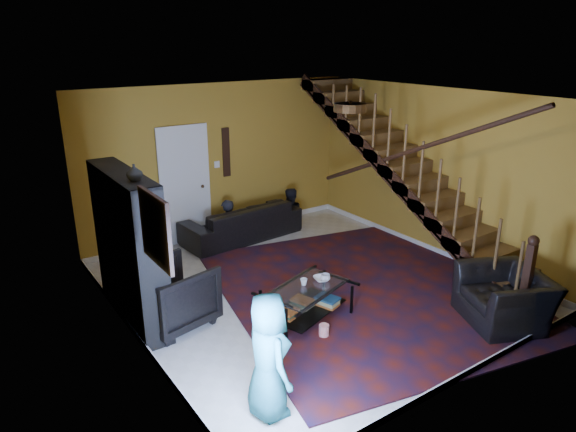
% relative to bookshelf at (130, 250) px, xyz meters
% --- Properties ---
extents(floor, '(5.50, 5.50, 0.00)m').
position_rel_bookshelf_xyz_m(floor, '(2.40, -0.60, -0.96)').
color(floor, beige).
rests_on(floor, ground).
extents(room, '(5.50, 5.50, 5.50)m').
position_rel_bookshelf_xyz_m(room, '(1.07, 0.73, -0.91)').
color(room, '#A67A24').
rests_on(room, ground).
extents(staircase, '(0.95, 5.02, 3.18)m').
position_rel_bookshelf_xyz_m(staircase, '(4.53, -0.60, 0.43)').
color(staircase, brown).
rests_on(staircase, floor).
extents(bookshelf, '(0.35, 1.80, 2.00)m').
position_rel_bookshelf_xyz_m(bookshelf, '(0.00, 0.00, 0.00)').
color(bookshelf, black).
rests_on(bookshelf, floor).
extents(door, '(0.82, 0.05, 2.05)m').
position_rel_bookshelf_xyz_m(door, '(1.70, 2.12, 0.06)').
color(door, silver).
rests_on(door, floor).
extents(framed_picture, '(0.04, 0.74, 0.74)m').
position_rel_bookshelf_xyz_m(framed_picture, '(-0.17, -1.50, 0.79)').
color(framed_picture, maroon).
rests_on(framed_picture, room).
extents(wall_hanging, '(0.14, 0.03, 0.90)m').
position_rel_bookshelf_xyz_m(wall_hanging, '(2.55, 2.13, 0.59)').
color(wall_hanging, black).
rests_on(wall_hanging, room).
extents(ceiling_fixture, '(0.40, 0.40, 0.10)m').
position_rel_bookshelf_xyz_m(ceiling_fixture, '(2.40, -1.40, 1.78)').
color(ceiling_fixture, '#3F2814').
rests_on(ceiling_fixture, room).
extents(rug, '(4.73, 5.17, 0.02)m').
position_rel_bookshelf_xyz_m(rug, '(3.01, -1.19, -0.95)').
color(rug, '#46120C').
rests_on(rug, floor).
extents(sofa, '(2.29, 1.05, 0.65)m').
position_rel_bookshelf_xyz_m(sofa, '(2.59, 1.70, -0.64)').
color(sofa, black).
rests_on(sofa, floor).
extents(armchair_left, '(1.10, 1.08, 0.84)m').
position_rel_bookshelf_xyz_m(armchair_left, '(0.35, -0.46, -0.54)').
color(armchair_left, black).
rests_on(armchair_left, floor).
extents(armchair_right, '(1.30, 1.37, 0.70)m').
position_rel_bookshelf_xyz_m(armchair_right, '(3.90, -2.85, -0.62)').
color(armchair_right, black).
rests_on(armchair_right, floor).
extents(person_adult_a, '(0.47, 0.32, 1.23)m').
position_rel_bookshelf_xyz_m(person_adult_a, '(2.32, 1.75, -0.80)').
color(person_adult_a, black).
rests_on(person_adult_a, sofa).
extents(person_adult_b, '(0.62, 0.50, 1.21)m').
position_rel_bookshelf_xyz_m(person_adult_b, '(3.71, 1.75, -0.81)').
color(person_adult_b, black).
rests_on(person_adult_b, sofa).
extents(person_child, '(0.48, 0.68, 1.30)m').
position_rel_bookshelf_xyz_m(person_child, '(0.45, -2.57, -0.31)').
color(person_child, '#19575F').
rests_on(person_child, armchair_left).
extents(coffee_table, '(1.28, 0.99, 0.43)m').
position_rel_bookshelf_xyz_m(coffee_table, '(1.87, -1.29, -0.72)').
color(coffee_table, black).
rests_on(coffee_table, floor).
extents(cup_a, '(0.14, 0.14, 0.10)m').
position_rel_bookshelf_xyz_m(cup_a, '(2.19, -1.28, -0.48)').
color(cup_a, '#999999').
rests_on(cup_a, coffee_table).
extents(cup_b, '(0.11, 0.11, 0.09)m').
position_rel_bookshelf_xyz_m(cup_b, '(1.88, -1.21, -0.49)').
color(cup_b, '#999999').
rests_on(cup_b, coffee_table).
extents(bowl, '(0.27, 0.27, 0.05)m').
position_rel_bookshelf_xyz_m(bowl, '(2.16, -1.24, -0.51)').
color(bowl, '#999999').
rests_on(bowl, coffee_table).
extents(vase, '(0.18, 0.18, 0.19)m').
position_rel_bookshelf_xyz_m(vase, '(-0.00, -0.50, 1.13)').
color(vase, '#999999').
rests_on(vase, bookshelf).
extents(popcorn_bucket, '(0.17, 0.17, 0.15)m').
position_rel_bookshelf_xyz_m(popcorn_bucket, '(1.75, -1.81, -0.87)').
color(popcorn_bucket, red).
rests_on(popcorn_bucket, rug).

